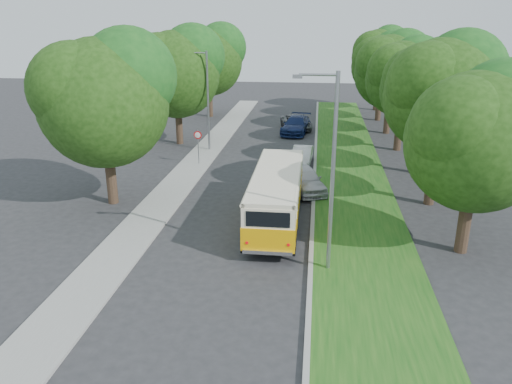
# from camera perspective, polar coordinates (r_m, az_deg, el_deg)

# --- Properties ---
(ground) EXTENTS (120.00, 120.00, 0.00)m
(ground) POSITION_cam_1_polar(r_m,az_deg,el_deg) (23.40, -2.51, -5.44)
(ground) COLOR #29292C
(ground) RESTS_ON ground
(curb) EXTENTS (0.20, 70.00, 0.15)m
(curb) POSITION_cam_1_polar(r_m,az_deg,el_deg) (27.70, 6.57, -1.35)
(curb) COLOR gray
(curb) RESTS_ON ground
(grass_verge) EXTENTS (4.50, 70.00, 0.13)m
(grass_verge) POSITION_cam_1_polar(r_m,az_deg,el_deg) (27.80, 11.41, -1.56)
(grass_verge) COLOR #164E14
(grass_verge) RESTS_ON ground
(sidewalk) EXTENTS (2.20, 70.00, 0.12)m
(sidewalk) POSITION_cam_1_polar(r_m,az_deg,el_deg) (28.96, -10.29, -0.64)
(sidewalk) COLOR gray
(sidewalk) RESTS_ON ground
(treeline) EXTENTS (24.27, 41.91, 9.46)m
(treeline) POSITION_cam_1_polar(r_m,az_deg,el_deg) (39.13, 6.51, 13.53)
(treeline) COLOR #332319
(treeline) RESTS_ON ground
(lamppost_near) EXTENTS (1.71, 0.16, 8.00)m
(lamppost_near) POSITION_cam_1_polar(r_m,az_deg,el_deg) (19.23, 8.53, 2.72)
(lamppost_near) COLOR gray
(lamppost_near) RESTS_ON ground
(lamppost_far) EXTENTS (1.71, 0.16, 7.50)m
(lamppost_far) POSITION_cam_1_polar(r_m,az_deg,el_deg) (38.29, -5.67, 10.70)
(lamppost_far) COLOR gray
(lamppost_far) RESTS_ON ground
(warning_sign) EXTENTS (0.56, 0.10, 2.50)m
(warning_sign) POSITION_cam_1_polar(r_m,az_deg,el_deg) (34.85, -6.65, 5.79)
(warning_sign) COLOR gray
(warning_sign) RESTS_ON ground
(vintage_bus) EXTENTS (2.40, 9.18, 2.72)m
(vintage_bus) POSITION_cam_1_polar(r_m,az_deg,el_deg) (24.71, 2.36, -0.64)
(vintage_bus) COLOR #FCAF07
(vintage_bus) RESTS_ON ground
(car_silver) EXTENTS (3.17, 4.69, 1.48)m
(car_silver) POSITION_cam_1_polar(r_m,az_deg,el_deg) (29.68, 5.52, 1.47)
(car_silver) COLOR silver
(car_silver) RESTS_ON ground
(car_white) EXTENTS (1.52, 3.80, 1.23)m
(car_white) POSITION_cam_1_polar(r_m,az_deg,el_deg) (35.25, 5.29, 4.15)
(car_white) COLOR silver
(car_white) RESTS_ON ground
(car_blue) EXTENTS (2.83, 5.42, 1.50)m
(car_blue) POSITION_cam_1_polar(r_m,az_deg,el_deg) (44.88, 4.62, 7.64)
(car_blue) COLOR #12214F
(car_blue) RESTS_ON ground
(car_grey) EXTENTS (3.41, 4.98, 1.26)m
(car_grey) POSITION_cam_1_polar(r_m,az_deg,el_deg) (46.67, 4.63, 7.94)
(car_grey) COLOR #5B5E63
(car_grey) RESTS_ON ground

